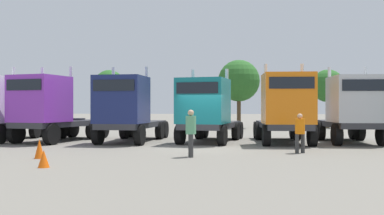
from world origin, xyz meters
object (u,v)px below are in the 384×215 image
(traffic_cone_mid, at_px, (44,159))
(semi_truck_teal, at_px, (207,110))
(semi_truck_orange, at_px, (285,109))
(visitor_with_camera, at_px, (191,130))
(visitor_in_hivis, at_px, (300,130))
(semi_truck_purple, at_px, (48,108))
(semi_truck_navy, at_px, (126,109))
(traffic_cone_near, at_px, (39,149))
(semi_truck_silver, at_px, (352,108))

(traffic_cone_mid, bearing_deg, semi_truck_teal, 64.62)
(semi_truck_orange, height_order, visitor_with_camera, semi_truck_orange)
(semi_truck_teal, bearing_deg, visitor_in_hivis, 54.33)
(semi_truck_purple, relative_size, semi_truck_navy, 1.00)
(traffic_cone_near, bearing_deg, semi_truck_purple, 112.94)
(semi_truck_silver, xyz_separation_m, visitor_in_hivis, (-3.38, -4.77, -0.91))
(semi_truck_purple, xyz_separation_m, visitor_with_camera, (8.39, -5.68, -0.81))
(semi_truck_purple, distance_m, traffic_cone_mid, 9.94)
(semi_truck_silver, distance_m, traffic_cone_mid, 15.60)
(semi_truck_teal, distance_m, semi_truck_orange, 4.08)
(semi_truck_navy, distance_m, semi_truck_orange, 8.31)
(semi_truck_navy, height_order, traffic_cone_mid, semi_truck_navy)
(semi_truck_orange, height_order, traffic_cone_near, semi_truck_orange)
(semi_truck_navy, height_order, semi_truck_teal, semi_truck_navy)
(semi_truck_silver, relative_size, traffic_cone_near, 7.98)
(semi_truck_teal, relative_size, semi_truck_orange, 0.99)
(semi_truck_purple, distance_m, traffic_cone_near, 7.47)
(semi_truck_teal, distance_m, visitor_with_camera, 6.19)
(semi_truck_purple, distance_m, semi_truck_teal, 8.55)
(semi_truck_purple, bearing_deg, visitor_with_camera, 68.19)
(semi_truck_purple, height_order, semi_truck_orange, semi_truck_orange)
(semi_truck_silver, bearing_deg, visitor_with_camera, -51.89)
(semi_truck_purple, xyz_separation_m, traffic_cone_near, (2.85, -6.74, -1.50))
(traffic_cone_near, xyz_separation_m, traffic_cone_mid, (1.24, -2.18, -0.09))
(semi_truck_orange, relative_size, traffic_cone_near, 8.80)
(semi_truck_purple, relative_size, visitor_in_hivis, 4.00)
(visitor_with_camera, height_order, traffic_cone_near, visitor_with_camera)
(semi_truck_navy, distance_m, semi_truck_teal, 4.26)
(semi_truck_navy, relative_size, semi_truck_teal, 1.03)
(visitor_in_hivis, relative_size, traffic_cone_mid, 2.95)
(semi_truck_purple, height_order, visitor_in_hivis, semi_truck_purple)
(semi_truck_navy, bearing_deg, semi_truck_silver, 97.54)
(semi_truck_purple, xyz_separation_m, semi_truck_navy, (4.30, 0.08, -0.05))
(semi_truck_orange, bearing_deg, traffic_cone_near, -56.92)
(semi_truck_navy, relative_size, semi_truck_orange, 1.02)
(semi_truck_purple, relative_size, semi_truck_silver, 1.13)
(visitor_with_camera, relative_size, traffic_cone_mid, 3.24)
(semi_truck_silver, relative_size, traffic_cone_mid, 10.44)
(semi_truck_purple, relative_size, traffic_cone_mid, 11.78)
(semi_truck_purple, xyz_separation_m, semi_truck_orange, (12.61, 0.24, -0.03))
(visitor_with_camera, bearing_deg, semi_truck_orange, -138.05)
(semi_truck_orange, height_order, semi_truck_silver, semi_truck_orange)
(semi_truck_silver, distance_m, visitor_with_camera, 10.18)
(semi_truck_orange, bearing_deg, visitor_with_camera, -37.96)
(semi_truck_orange, xyz_separation_m, semi_truck_silver, (3.50, 0.66, 0.02))
(semi_truck_teal, height_order, visitor_with_camera, semi_truck_teal)
(traffic_cone_near, height_order, traffic_cone_mid, traffic_cone_near)
(semi_truck_orange, bearing_deg, semi_truck_navy, -91.42)
(semi_truck_purple, bearing_deg, semi_truck_navy, 103.41)
(semi_truck_teal, xyz_separation_m, visitor_with_camera, (-0.15, -6.14, -0.71))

